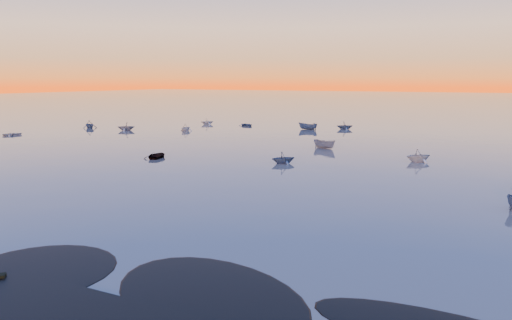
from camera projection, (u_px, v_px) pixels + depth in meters
The scene contains 3 objects.
ground at pixel (389, 123), 118.61m from camera, with size 600.00×600.00×0.00m, color slate.
mud_lobes at pixel (18, 252), 29.89m from camera, with size 140.00×6.00×0.07m, color black, non-canonical shape.
moored_fleet at pixel (322, 146), 77.32m from camera, with size 124.00×58.00×1.20m, color silver, non-canonical shape.
Camera 1 is at (25.78, -19.94, 10.24)m, focal length 35.00 mm.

